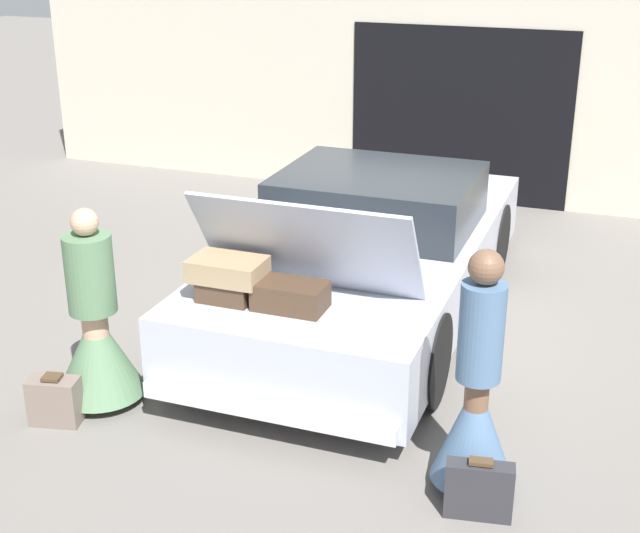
{
  "coord_description": "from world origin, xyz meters",
  "views": [
    {
      "loc": [
        2.21,
        -7.24,
        3.49
      ],
      "look_at": [
        0.0,
        -1.27,
        0.95
      ],
      "focal_mm": 50.0,
      "sensor_mm": 36.0,
      "label": 1
    }
  ],
  "objects": [
    {
      "name": "car",
      "position": [
        -0.0,
        0.01,
        0.59
      ],
      "size": [
        2.03,
        4.7,
        1.62
      ],
      "color": "#B2B7C6",
      "rests_on": "ground_plane"
    },
    {
      "name": "suitcase_beside_right_person",
      "position": [
        1.54,
        -2.62,
        0.19
      ],
      "size": [
        0.43,
        0.2,
        0.41
      ],
      "color": "#2D2D33",
      "rests_on": "ground_plane"
    },
    {
      "name": "person_right",
      "position": [
        1.44,
        -2.34,
        0.6
      ],
      "size": [
        0.53,
        0.53,
        1.65
      ],
      "rotation": [
        0.0,
        0.0,
        1.53
      ],
      "color": "brown",
      "rests_on": "ground_plane"
    },
    {
      "name": "garage_wall_back",
      "position": [
        0.0,
        3.86,
        1.39
      ],
      "size": [
        12.0,
        0.14,
        2.8
      ],
      "color": "beige",
      "rests_on": "ground_plane"
    },
    {
      "name": "ground_plane",
      "position": [
        0.0,
        0.0,
        0.0
      ],
      "size": [
        40.0,
        40.0,
        0.0
      ],
      "primitive_type": "plane",
      "color": "slate"
    },
    {
      "name": "person_left",
      "position": [
        -1.44,
        -2.2,
        0.54
      ],
      "size": [
        0.68,
        0.68,
        1.54
      ],
      "rotation": [
        0.0,
        0.0,
        -1.66
      ],
      "color": "tan",
      "rests_on": "ground_plane"
    },
    {
      "name": "suitcase_beside_left_person",
      "position": [
        -1.57,
        -2.6,
        0.18
      ],
      "size": [
        0.4,
        0.27,
        0.39
      ],
      "color": "#75665B",
      "rests_on": "ground_plane"
    }
  ]
}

